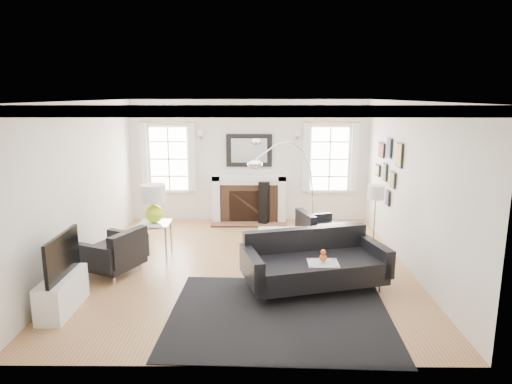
{
  "coord_description": "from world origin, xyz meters",
  "views": [
    {
      "loc": [
        0.23,
        -7.46,
        2.9
      ],
      "look_at": [
        0.18,
        0.3,
        1.24
      ],
      "focal_mm": 32.0,
      "sensor_mm": 36.0,
      "label": 1
    }
  ],
  "objects_px": {
    "fireplace": "(249,199)",
    "sofa": "(313,263)",
    "armchair_left": "(114,253)",
    "coffee_table": "(286,236)",
    "gourd_lamp": "(153,201)",
    "arc_floor_lamp": "(286,186)",
    "armchair_right": "(319,231)"
  },
  "relations": [
    {
      "from": "coffee_table",
      "to": "arc_floor_lamp",
      "type": "height_order",
      "value": "arc_floor_lamp"
    },
    {
      "from": "armchair_left",
      "to": "gourd_lamp",
      "type": "distance_m",
      "value": 1.21
    },
    {
      "from": "fireplace",
      "to": "gourd_lamp",
      "type": "relative_size",
      "value": 2.42
    },
    {
      "from": "armchair_right",
      "to": "fireplace",
      "type": "bearing_deg",
      "value": 128.01
    },
    {
      "from": "armchair_left",
      "to": "coffee_table",
      "type": "xyz_separation_m",
      "value": [
        2.86,
        0.77,
        0.06
      ]
    },
    {
      "from": "armchair_left",
      "to": "arc_floor_lamp",
      "type": "bearing_deg",
      "value": 31.59
    },
    {
      "from": "armchair_left",
      "to": "arc_floor_lamp",
      "type": "xyz_separation_m",
      "value": [
        2.9,
        1.78,
        0.77
      ]
    },
    {
      "from": "armchair_left",
      "to": "arc_floor_lamp",
      "type": "distance_m",
      "value": 3.49
    },
    {
      "from": "armchair_right",
      "to": "arc_floor_lamp",
      "type": "xyz_separation_m",
      "value": [
        -0.63,
        0.39,
        0.8
      ]
    },
    {
      "from": "sofa",
      "to": "armchair_left",
      "type": "height_order",
      "value": "sofa"
    },
    {
      "from": "fireplace",
      "to": "gourd_lamp",
      "type": "distance_m",
      "value": 2.87
    },
    {
      "from": "coffee_table",
      "to": "arc_floor_lamp",
      "type": "xyz_separation_m",
      "value": [
        0.04,
        1.01,
        0.71
      ]
    },
    {
      "from": "fireplace",
      "to": "armchair_right",
      "type": "height_order",
      "value": "fireplace"
    },
    {
      "from": "fireplace",
      "to": "coffee_table",
      "type": "bearing_deg",
      "value": -73.37
    },
    {
      "from": "sofa",
      "to": "armchair_left",
      "type": "relative_size",
      "value": 1.93
    },
    {
      "from": "sofa",
      "to": "armchair_left",
      "type": "distance_m",
      "value": 3.24
    },
    {
      "from": "fireplace",
      "to": "arc_floor_lamp",
      "type": "relative_size",
      "value": 0.82
    },
    {
      "from": "fireplace",
      "to": "coffee_table",
      "type": "distance_m",
      "value": 2.51
    },
    {
      "from": "armchair_right",
      "to": "arc_floor_lamp",
      "type": "bearing_deg",
      "value": 148.37
    },
    {
      "from": "fireplace",
      "to": "gourd_lamp",
      "type": "height_order",
      "value": "gourd_lamp"
    },
    {
      "from": "fireplace",
      "to": "armchair_left",
      "type": "bearing_deg",
      "value": -124.04
    },
    {
      "from": "sofa",
      "to": "arc_floor_lamp",
      "type": "height_order",
      "value": "arc_floor_lamp"
    },
    {
      "from": "arc_floor_lamp",
      "to": "gourd_lamp",
      "type": "bearing_deg",
      "value": -159.69
    },
    {
      "from": "fireplace",
      "to": "coffee_table",
      "type": "xyz_separation_m",
      "value": [
        0.72,
        -2.4,
        -0.13
      ]
    },
    {
      "from": "sofa",
      "to": "coffee_table",
      "type": "height_order",
      "value": "sofa"
    },
    {
      "from": "fireplace",
      "to": "sofa",
      "type": "height_order",
      "value": "fireplace"
    },
    {
      "from": "sofa",
      "to": "arc_floor_lamp",
      "type": "xyz_separation_m",
      "value": [
        -0.3,
        2.28,
        0.75
      ]
    },
    {
      "from": "armchair_left",
      "to": "armchair_right",
      "type": "bearing_deg",
      "value": 21.56
    },
    {
      "from": "coffee_table",
      "to": "gourd_lamp",
      "type": "xyz_separation_m",
      "value": [
        -2.39,
        0.12,
        0.62
      ]
    },
    {
      "from": "armchair_left",
      "to": "gourd_lamp",
      "type": "bearing_deg",
      "value": 61.92
    },
    {
      "from": "armchair_left",
      "to": "gourd_lamp",
      "type": "relative_size",
      "value": 1.7
    },
    {
      "from": "armchair_left",
      "to": "coffee_table",
      "type": "bearing_deg",
      "value": 15.06
    }
  ]
}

